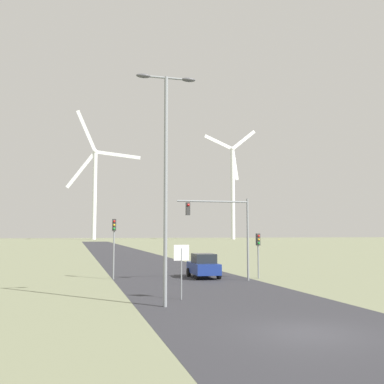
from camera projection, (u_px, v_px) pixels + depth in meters
The scene contains 10 objects.
ground_plane at pixel (307, 333), 15.30m from camera, with size 600.00×600.00×0.00m, color #757A5B.
road_surface at pixel (132, 258), 61.55m from camera, with size 10.00×240.00×0.01m.
streetlamp at pixel (166, 162), 21.27m from camera, with size 2.92×0.32×10.96m.
stop_sign_near at pixel (181, 261), 23.11m from camera, with size 0.81×0.07×2.79m.
traffic_light_post_near_left at pixel (114, 235), 33.26m from camera, with size 0.28×0.34×4.43m.
traffic_light_post_near_right at pixel (258, 245), 33.79m from camera, with size 0.28×0.34×3.36m.
traffic_light_mast_overhead at pixel (223, 221), 32.07m from camera, with size 5.33×0.35×5.89m.
car_approaching at pixel (203, 266), 34.11m from camera, with size 2.00×4.18×1.83m.
wind_turbine_left at pixel (95, 184), 235.24m from camera, with size 38.50×3.95×68.28m.
wind_turbine_center at pixel (233, 184), 243.25m from camera, with size 30.24×2.60×60.59m.
Camera 1 is at (-7.77, -14.17, 3.40)m, focal length 42.00 mm.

